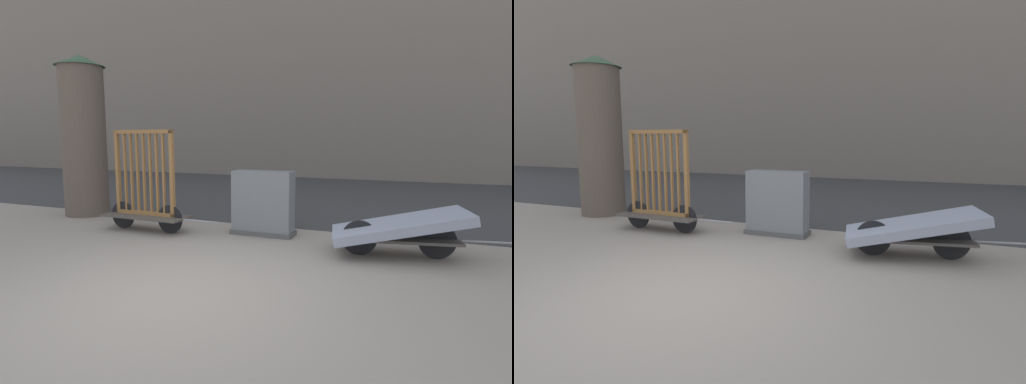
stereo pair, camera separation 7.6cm
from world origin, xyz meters
TOP-DOWN VIEW (x-y plane):
  - ground_plane at (0.00, 0.00)m, footprint 60.00×60.00m
  - road_strip at (0.00, 8.54)m, footprint 56.00×9.74m
  - building_facade at (0.00, 15.41)m, footprint 48.00×4.00m
  - bike_cart_with_bedframe at (-2.21, 2.46)m, footprint 2.36×0.61m
  - bike_cart_with_mattress at (2.22, 2.46)m, footprint 2.51×1.28m
  - utility_cabinet at (-0.08, 3.00)m, footprint 1.13×0.44m
  - advertising_column at (-4.47, 3.32)m, footprint 1.06×1.06m

SIDE VIEW (x-z plane):
  - ground_plane at x=0.00m, z-range 0.00..0.00m
  - road_strip at x=0.00m, z-range 0.00..0.01m
  - bike_cart_with_mattress at x=2.22m, z-range 0.07..0.78m
  - utility_cabinet at x=-0.08m, z-range -0.04..1.10m
  - bike_cart_with_bedframe at x=-2.21m, z-range -0.30..1.57m
  - advertising_column at x=-4.47m, z-range 0.03..3.52m
  - building_facade at x=0.00m, z-range 0.00..13.02m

